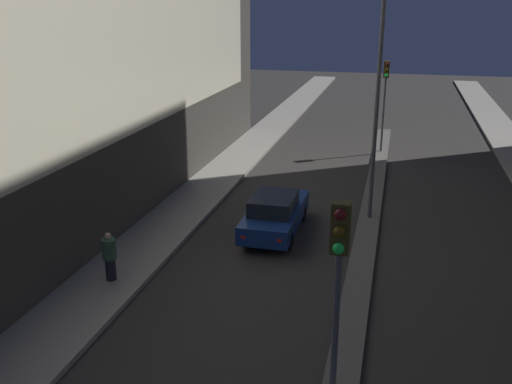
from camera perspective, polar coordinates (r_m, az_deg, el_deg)
name	(u,v)px	position (r m, az deg, el deg)	size (l,w,h in m)	color
median_strip	(370,213)	(23.82, 11.35, -2.07)	(0.82, 32.39, 0.14)	#56544F
traffic_light_near	(338,278)	(9.95, 8.19, -8.52)	(0.32, 0.42, 5.06)	#4C4C51
traffic_light_mid	(385,86)	(32.78, 12.81, 10.26)	(0.32, 0.42, 5.06)	#4C4C51
street_lamp	(380,55)	(21.73, 12.33, 13.24)	(0.55, 0.55, 9.21)	#4C4C51
car_left_lane	(275,213)	(21.30, 1.91, -2.15)	(1.81, 4.63, 1.57)	navy
pedestrian_on_left_sidewalk	(110,256)	(17.99, -14.44, -6.19)	(0.43, 0.43, 1.55)	black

